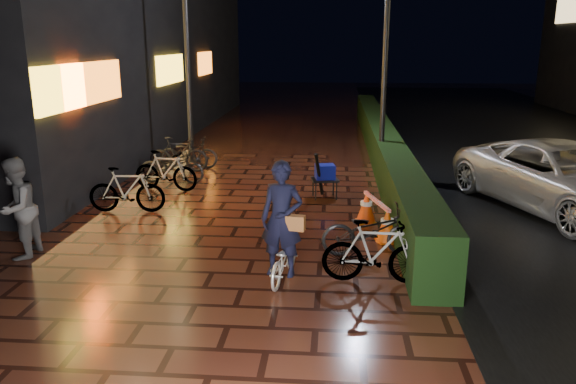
# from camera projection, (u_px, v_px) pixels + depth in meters

# --- Properties ---
(ground) EXTENTS (80.00, 80.00, 0.00)m
(ground) POSITION_uv_depth(u_px,v_px,m) (226.00, 247.00, 9.81)
(ground) COLOR #381911
(ground) RESTS_ON ground
(hedge) EXTENTS (0.70, 20.00, 1.00)m
(hedge) POSITION_uv_depth(u_px,v_px,m) (381.00, 142.00, 17.12)
(hedge) COLOR black
(hedge) RESTS_ON ground
(bystander_person) EXTENTS (0.64, 0.82, 1.69)m
(bystander_person) POSITION_uv_depth(u_px,v_px,m) (17.00, 209.00, 9.17)
(bystander_person) COLOR slate
(bystander_person) RESTS_ON ground
(van) EXTENTS (4.11, 5.67, 1.43)m
(van) POSITION_uv_depth(u_px,v_px,m) (565.00, 178.00, 11.70)
(van) COLOR silver
(van) RESTS_ON ground
(storefront_block) EXTENTS (12.09, 22.00, 9.00)m
(storefront_block) POSITION_uv_depth(u_px,v_px,m) (25.00, 12.00, 20.45)
(storefront_block) COLOR black
(storefront_block) RESTS_ON ground
(lamp_post_hedge) EXTENTS (0.49, 0.18, 5.11)m
(lamp_post_hedge) POSITION_uv_depth(u_px,v_px,m) (385.00, 69.00, 13.94)
(lamp_post_hedge) COLOR black
(lamp_post_hedge) RESTS_ON ground
(lamp_post_sf) EXTENTS (0.50, 0.14, 5.26)m
(lamp_post_sf) POSITION_uv_depth(u_px,v_px,m) (188.00, 63.00, 15.57)
(lamp_post_sf) COLOR black
(lamp_post_sf) RESTS_ON ground
(cyclist) EXTENTS (0.70, 1.35, 1.85)m
(cyclist) POSITION_uv_depth(u_px,v_px,m) (283.00, 237.00, 8.29)
(cyclist) COLOR white
(cyclist) RESTS_ON ground
(traffic_barrier) EXTENTS (0.73, 1.53, 0.62)m
(traffic_barrier) POSITION_uv_depth(u_px,v_px,m) (376.00, 215.00, 10.58)
(traffic_barrier) COLOR #FF5A0D
(traffic_barrier) RESTS_ON ground
(cart_assembly) EXTENTS (0.68, 0.71, 1.12)m
(cart_assembly) POSITION_uv_depth(u_px,v_px,m) (324.00, 174.00, 12.74)
(cart_assembly) COLOR black
(cart_assembly) RESTS_ON ground
(parked_bikes_storefront) EXTENTS (1.93, 4.84, 0.96)m
(parked_bikes_storefront) POSITION_uv_depth(u_px,v_px,m) (169.00, 165.00, 14.14)
(parked_bikes_storefront) COLOR black
(parked_bikes_storefront) RESTS_ON ground
(parked_bikes_hedge) EXTENTS (1.71, 1.73, 0.96)m
(parked_bikes_hedge) POSITION_uv_depth(u_px,v_px,m) (373.00, 240.00, 8.85)
(parked_bikes_hedge) COLOR black
(parked_bikes_hedge) RESTS_ON ground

